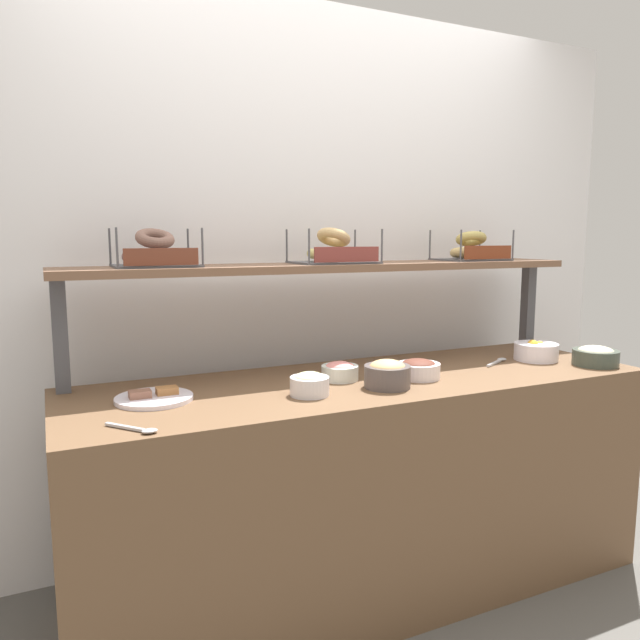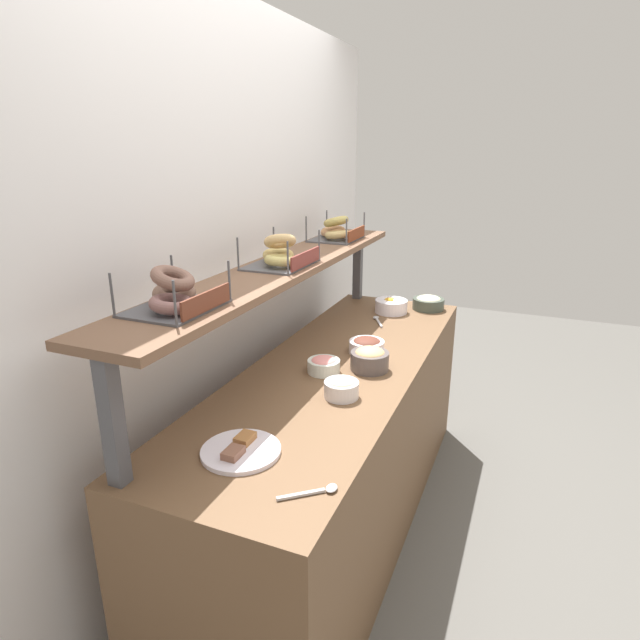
{
  "view_description": "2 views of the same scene",
  "coord_description": "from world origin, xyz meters",
  "px_view_note": "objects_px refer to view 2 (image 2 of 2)",
  "views": [
    {
      "loc": [
        -1.1,
        -1.94,
        1.39
      ],
      "look_at": [
        -0.16,
        0.09,
        1.07
      ],
      "focal_mm": 33.33,
      "sensor_mm": 36.0,
      "label": 1
    },
    {
      "loc": [
        -2.06,
        -0.77,
        1.78
      ],
      "look_at": [
        -0.17,
        0.01,
        1.11
      ],
      "focal_mm": 29.86,
      "sensor_mm": 36.0,
      "label": 2
    }
  ],
  "objects_px": {
    "bagel_basket_plain": "(281,255)",
    "bowl_chocolate_spread": "(367,345)",
    "serving_plate_white": "(241,450)",
    "bowl_scallion_spread": "(341,387)",
    "bagel_basket_sesame": "(336,231)",
    "bowl_lox_spread": "(324,365)",
    "bowl_fruit_salad": "(391,306)",
    "bagel_basket_poppy": "(175,295)",
    "bowl_hummus": "(370,358)",
    "serving_spoon_near_plate": "(377,320)",
    "bowl_tuna_salad": "(428,302)",
    "serving_spoon_by_edge": "(318,491)"
  },
  "relations": [
    {
      "from": "bowl_hummus",
      "to": "serving_plate_white",
      "type": "distance_m",
      "value": 0.82
    },
    {
      "from": "bowl_tuna_salad",
      "to": "bagel_basket_plain",
      "type": "height_order",
      "value": "bagel_basket_plain"
    },
    {
      "from": "bowl_chocolate_spread",
      "to": "serving_plate_white",
      "type": "relative_size",
      "value": 0.65
    },
    {
      "from": "bagel_basket_plain",
      "to": "bowl_chocolate_spread",
      "type": "bearing_deg",
      "value": -59.79
    },
    {
      "from": "bowl_lox_spread",
      "to": "serving_spoon_by_edge",
      "type": "height_order",
      "value": "bowl_lox_spread"
    },
    {
      "from": "bagel_basket_sesame",
      "to": "bagel_basket_plain",
      "type": "bearing_deg",
      "value": -178.66
    },
    {
      "from": "bowl_tuna_salad",
      "to": "bowl_lox_spread",
      "type": "relative_size",
      "value": 1.32
    },
    {
      "from": "bowl_scallion_spread",
      "to": "serving_spoon_by_edge",
      "type": "distance_m",
      "value": 0.61
    },
    {
      "from": "serving_plate_white",
      "to": "serving_spoon_by_edge",
      "type": "relative_size",
      "value": 1.78
    },
    {
      "from": "bowl_tuna_salad",
      "to": "serving_spoon_by_edge",
      "type": "height_order",
      "value": "bowl_tuna_salad"
    },
    {
      "from": "bagel_basket_poppy",
      "to": "bagel_basket_plain",
      "type": "xyz_separation_m",
      "value": [
        0.71,
        -0.02,
        -0.0
      ]
    },
    {
      "from": "bowl_scallion_spread",
      "to": "bagel_basket_sesame",
      "type": "relative_size",
      "value": 0.44
    },
    {
      "from": "bowl_scallion_spread",
      "to": "bagel_basket_poppy",
      "type": "distance_m",
      "value": 0.74
    },
    {
      "from": "bowl_lox_spread",
      "to": "bowl_fruit_salad",
      "type": "relative_size",
      "value": 0.75
    },
    {
      "from": "bowl_tuna_salad",
      "to": "bagel_basket_plain",
      "type": "xyz_separation_m",
      "value": [
        -1.01,
        0.46,
        0.44
      ]
    },
    {
      "from": "bowl_chocolate_spread",
      "to": "bowl_tuna_salad",
      "type": "xyz_separation_m",
      "value": [
        0.81,
        -0.12,
        0.0
      ]
    },
    {
      "from": "bowl_tuna_salad",
      "to": "bowl_hummus",
      "type": "height_order",
      "value": "bowl_hummus"
    },
    {
      "from": "serving_plate_white",
      "to": "bagel_basket_poppy",
      "type": "xyz_separation_m",
      "value": [
        0.06,
        0.25,
        0.47
      ]
    },
    {
      "from": "bowl_chocolate_spread",
      "to": "bagel_basket_plain",
      "type": "height_order",
      "value": "bagel_basket_plain"
    },
    {
      "from": "bowl_lox_spread",
      "to": "serving_spoon_near_plate",
      "type": "relative_size",
      "value": 0.85
    },
    {
      "from": "bowl_lox_spread",
      "to": "bowl_fruit_salad",
      "type": "xyz_separation_m",
      "value": [
        0.95,
        -0.04,
        0.01
      ]
    },
    {
      "from": "serving_spoon_by_edge",
      "to": "bagel_basket_poppy",
      "type": "bearing_deg",
      "value": 74.27
    },
    {
      "from": "bowl_tuna_salad",
      "to": "serving_spoon_near_plate",
      "type": "bearing_deg",
      "value": 147.29
    },
    {
      "from": "bagel_basket_poppy",
      "to": "bagel_basket_sesame",
      "type": "distance_m",
      "value": 1.43
    },
    {
      "from": "bowl_scallion_spread",
      "to": "bowl_hummus",
      "type": "xyz_separation_m",
      "value": [
        0.3,
        -0.02,
        0.01
      ]
    },
    {
      "from": "bowl_tuna_salad",
      "to": "bagel_basket_poppy",
      "type": "xyz_separation_m",
      "value": [
        -1.72,
        0.48,
        0.44
      ]
    },
    {
      "from": "serving_plate_white",
      "to": "bowl_fruit_salad",
      "type": "bearing_deg",
      "value": -1.39
    },
    {
      "from": "bowl_lox_spread",
      "to": "bowl_hummus",
      "type": "xyz_separation_m",
      "value": [
        0.11,
        -0.17,
        0.02
      ]
    },
    {
      "from": "bagel_basket_poppy",
      "to": "serving_plate_white",
      "type": "bearing_deg",
      "value": -104.17
    },
    {
      "from": "bowl_tuna_salad",
      "to": "serving_spoon_by_edge",
      "type": "relative_size",
      "value": 1.3
    },
    {
      "from": "serving_plate_white",
      "to": "bowl_tuna_salad",
      "type": "bearing_deg",
      "value": -7.29
    },
    {
      "from": "bowl_lox_spread",
      "to": "bagel_basket_poppy",
      "type": "bearing_deg",
      "value": 157.58
    },
    {
      "from": "bagel_basket_poppy",
      "to": "bowl_scallion_spread",
      "type": "bearing_deg",
      "value": -43.62
    },
    {
      "from": "bowl_fruit_salad",
      "to": "bagel_basket_poppy",
      "type": "relative_size",
      "value": 0.62
    },
    {
      "from": "serving_spoon_near_plate",
      "to": "bagel_basket_sesame",
      "type": "distance_m",
      "value": 0.54
    },
    {
      "from": "serving_spoon_near_plate",
      "to": "bagel_basket_plain",
      "type": "height_order",
      "value": "bagel_basket_plain"
    },
    {
      "from": "bowl_scallion_spread",
      "to": "bowl_lox_spread",
      "type": "xyz_separation_m",
      "value": [
        0.19,
        0.15,
        -0.01
      ]
    },
    {
      "from": "bowl_lox_spread",
      "to": "serving_spoon_near_plate",
      "type": "bearing_deg",
      "value": -0.78
    },
    {
      "from": "serving_spoon_near_plate",
      "to": "bagel_basket_poppy",
      "type": "xyz_separation_m",
      "value": [
        -1.39,
        0.27,
        0.47
      ]
    },
    {
      "from": "bowl_tuna_salad",
      "to": "serving_spoon_by_edge",
      "type": "distance_m",
      "value": 1.88
    },
    {
      "from": "bowl_hummus",
      "to": "serving_spoon_by_edge",
      "type": "bearing_deg",
      "value": -171.71
    },
    {
      "from": "serving_spoon_by_edge",
      "to": "bowl_tuna_salad",
      "type": "bearing_deg",
      "value": 2.37
    },
    {
      "from": "bowl_fruit_salad",
      "to": "bowl_scallion_spread",
      "type": "bearing_deg",
      "value": -174.16
    },
    {
      "from": "bagel_basket_poppy",
      "to": "serving_spoon_near_plate",
      "type": "bearing_deg",
      "value": -10.93
    },
    {
      "from": "bowl_scallion_spread",
      "to": "bagel_basket_sesame",
      "type": "distance_m",
      "value": 1.17
    },
    {
      "from": "bowl_scallion_spread",
      "to": "bagel_basket_plain",
      "type": "xyz_separation_m",
      "value": [
        0.28,
        0.39,
        0.44
      ]
    },
    {
      "from": "bowl_hummus",
      "to": "bagel_basket_plain",
      "type": "relative_size",
      "value": 0.5
    },
    {
      "from": "bowl_fruit_salad",
      "to": "serving_spoon_near_plate",
      "type": "xyz_separation_m",
      "value": [
        -0.19,
        0.03,
        -0.03
      ]
    },
    {
      "from": "bowl_chocolate_spread",
      "to": "bowl_hummus",
      "type": "bearing_deg",
      "value": -158.12
    },
    {
      "from": "bowl_fruit_salad",
      "to": "serving_spoon_by_edge",
      "type": "distance_m",
      "value": 1.75
    }
  ]
}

